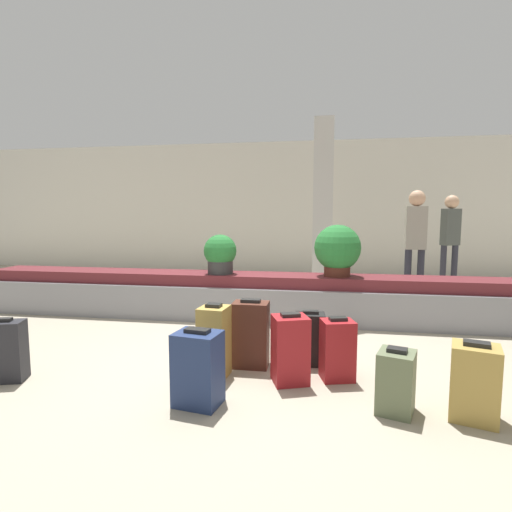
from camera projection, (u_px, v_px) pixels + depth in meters
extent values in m
plane|color=#9E937F|center=(231.00, 357.00, 4.07)|extent=(18.00, 18.00, 0.00)
cube|color=beige|center=(286.00, 208.00, 9.86)|extent=(18.00, 0.06, 3.20)
cube|color=gray|center=(256.00, 302.00, 5.55)|extent=(8.20, 0.71, 0.47)
cube|color=#5B1E23|center=(256.00, 280.00, 5.52)|extent=(7.87, 0.55, 0.16)
cube|color=beige|center=(323.00, 206.00, 7.47)|extent=(0.36, 0.36, 3.20)
cube|color=#472319|center=(251.00, 334.00, 3.79)|extent=(0.34, 0.23, 0.62)
cube|color=black|center=(251.00, 301.00, 3.76)|extent=(0.18, 0.08, 0.03)
cube|color=navy|center=(198.00, 369.00, 3.03)|extent=(0.38, 0.32, 0.57)
cube|color=black|center=(197.00, 331.00, 3.00)|extent=(0.20, 0.12, 0.03)
cube|color=#232328|center=(0.00, 351.00, 3.46)|extent=(0.44, 0.30, 0.53)
cube|color=maroon|center=(337.00, 350.00, 3.50)|extent=(0.32, 0.29, 0.53)
cube|color=black|center=(338.00, 319.00, 3.47)|extent=(0.17, 0.12, 0.03)
cube|color=maroon|center=(290.00, 350.00, 3.43)|extent=(0.36, 0.35, 0.58)
cube|color=black|center=(290.00, 315.00, 3.40)|extent=(0.18, 0.14, 0.03)
cube|color=black|center=(310.00, 339.00, 3.86)|extent=(0.29, 0.23, 0.50)
cube|color=black|center=(311.00, 312.00, 3.83)|extent=(0.16, 0.09, 0.03)
cube|color=#A3843D|center=(474.00, 383.00, 2.81)|extent=(0.38, 0.35, 0.54)
cube|color=black|center=(477.00, 344.00, 2.78)|extent=(0.19, 0.14, 0.03)
cube|color=#5B6647|center=(396.00, 382.00, 2.92)|extent=(0.32, 0.33, 0.46)
cube|color=black|center=(397.00, 350.00, 2.89)|extent=(0.16, 0.13, 0.03)
cube|color=#A3843D|center=(214.00, 342.00, 3.56)|extent=(0.27, 0.28, 0.64)
cube|color=black|center=(214.00, 305.00, 3.52)|extent=(0.14, 0.10, 0.03)
cylinder|color=#4C2319|center=(337.00, 268.00, 5.31)|extent=(0.34, 0.34, 0.21)
sphere|color=#236B2D|center=(338.00, 248.00, 5.28)|extent=(0.61, 0.61, 0.61)
cylinder|color=#2D2D2D|center=(220.00, 267.00, 5.53)|extent=(0.35, 0.35, 0.19)
sphere|color=#236B2D|center=(220.00, 251.00, 5.51)|extent=(0.45, 0.45, 0.45)
cylinder|color=#282833|center=(443.00, 268.00, 7.57)|extent=(0.11, 0.11, 0.86)
cylinder|color=#282833|center=(454.00, 268.00, 7.53)|extent=(0.11, 0.11, 0.86)
cube|color=#474C47|center=(451.00, 227.00, 7.47)|extent=(0.37, 0.30, 0.68)
sphere|color=tan|center=(452.00, 202.00, 7.42)|extent=(0.25, 0.25, 0.25)
cylinder|color=#282833|center=(407.00, 276.00, 6.54)|extent=(0.11, 0.11, 0.88)
cylinder|color=#282833|center=(420.00, 276.00, 6.51)|extent=(0.11, 0.11, 0.88)
cube|color=gray|center=(416.00, 228.00, 6.44)|extent=(0.33, 0.20, 0.69)
sphere|color=tan|center=(417.00, 198.00, 6.39)|extent=(0.26, 0.26, 0.26)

